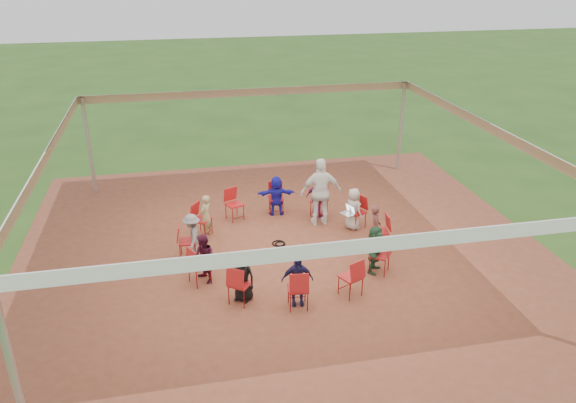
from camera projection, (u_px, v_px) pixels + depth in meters
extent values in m
plane|color=#274B17|center=(285.00, 252.00, 13.95)|extent=(80.00, 80.00, 0.00)
plane|color=brown|center=(285.00, 252.00, 13.95)|extent=(13.00, 13.00, 0.00)
cylinder|color=#B2B2B7|center=(11.00, 363.00, 7.92)|extent=(0.12, 0.12, 3.00)
cylinder|color=#B2B2B7|center=(89.00, 147.00, 16.87)|extent=(0.12, 0.12, 3.00)
cylinder|color=#B2B2B7|center=(401.00, 127.00, 18.77)|extent=(0.12, 0.12, 3.00)
plane|color=white|center=(285.00, 137.00, 12.74)|extent=(10.30, 10.30, 0.00)
cube|color=white|center=(357.00, 247.00, 8.18)|extent=(10.30, 0.03, 0.24)
cube|color=white|center=(251.00, 92.00, 17.40)|extent=(10.30, 0.03, 0.24)
cube|color=white|center=(46.00, 157.00, 11.81)|extent=(0.03, 10.30, 0.24)
cube|color=white|center=(490.00, 128.00, 13.77)|extent=(0.03, 10.30, 0.24)
imported|color=#B2AAA0|center=(353.00, 209.00, 14.95)|extent=(0.52, 0.64, 1.15)
imported|color=#82195D|center=(318.00, 198.00, 15.61)|extent=(0.75, 0.67, 1.15)
imported|color=#1D1BB0|center=(276.00, 196.00, 15.76)|extent=(1.10, 0.50, 1.15)
imported|color=#9B8E5D|center=(206.00, 216.00, 14.53)|extent=(0.47, 0.50, 1.15)
imported|color=slate|center=(192.00, 236.00, 13.48)|extent=(0.44, 0.77, 1.15)
imported|color=#451227|center=(204.00, 259.00, 12.48)|extent=(0.53, 0.64, 1.15)
imported|color=black|center=(242.00, 276.00, 11.82)|extent=(0.64, 0.58, 1.15)
imported|color=#1D1A44|center=(297.00, 280.00, 11.67)|extent=(0.70, 0.41, 1.15)
imported|color=#244A30|center=(375.00, 249.00, 12.90)|extent=(0.94, 1.10, 1.15)
imported|color=#582F29|center=(375.00, 227.00, 13.95)|extent=(0.31, 0.44, 1.15)
imported|color=white|center=(321.00, 192.00, 15.04)|extent=(1.14, 0.62, 1.89)
torus|color=black|center=(278.00, 243.00, 14.34)|extent=(0.40, 0.40, 0.03)
torus|color=black|center=(280.00, 244.00, 14.31)|extent=(0.32, 0.32, 0.03)
cube|color=#B7B7BC|center=(347.00, 214.00, 14.86)|extent=(0.36, 0.42, 0.02)
cube|color=#B7B7BC|center=(351.00, 209.00, 14.88)|extent=(0.21, 0.35, 0.23)
cube|color=#CCE0FF|center=(350.00, 209.00, 14.87)|extent=(0.18, 0.30, 0.19)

